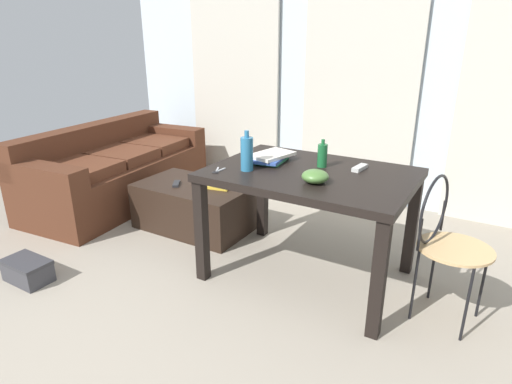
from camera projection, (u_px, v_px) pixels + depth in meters
ground_plane at (257, 281)px, 2.88m from camera, size 7.41×7.41×0.00m
wall_back at (362, 72)px, 4.01m from camera, size 5.49×0.10×2.48m
curtains at (358, 91)px, 4.00m from camera, size 3.91×0.03×2.15m
couch at (116, 171)px, 4.22m from camera, size 1.00×1.97×0.74m
coffee_table at (195, 206)px, 3.62m from camera, size 0.95×0.58×0.39m
craft_table at (310, 186)px, 2.74m from camera, size 1.27×0.90×0.75m
wire_chair at (444, 233)px, 2.37m from camera, size 0.41×0.43×0.85m
bottle_near at (247, 154)px, 2.69m from camera, size 0.08×0.08×0.26m
bottle_far at (322, 155)px, 2.77m from camera, size 0.06×0.06×0.18m
bowl at (315, 176)px, 2.48m from camera, size 0.16×0.16×0.08m
book_stack at (270, 157)px, 2.90m from camera, size 0.26×0.34×0.06m
tv_remote_on_table at (360, 168)px, 2.73m from camera, size 0.06×0.16×0.03m
scissors at (217, 171)px, 2.70m from camera, size 0.07×0.13×0.00m
tv_remote_primary at (176, 184)px, 3.55m from camera, size 0.12×0.15×0.02m
magazine at (222, 184)px, 3.54m from camera, size 0.24×0.30×0.02m
shoebox at (28, 270)px, 2.86m from camera, size 0.32×0.20×0.15m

